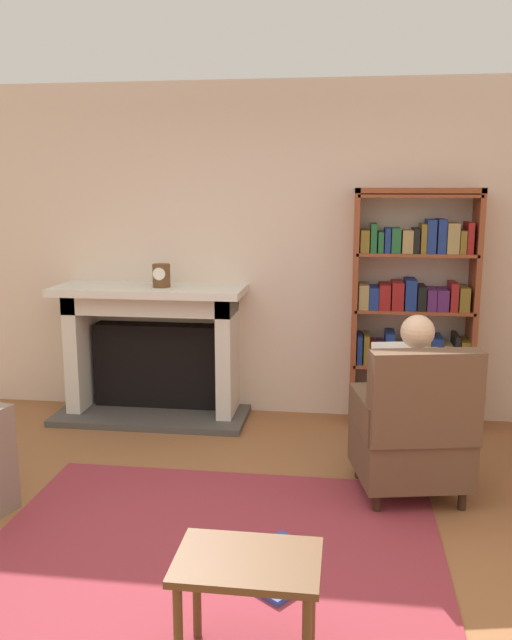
# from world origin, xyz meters

# --- Properties ---
(ground) EXTENTS (14.00, 14.00, 0.00)m
(ground) POSITION_xyz_m (0.00, 0.00, 0.00)
(ground) COLOR #935B35
(back_wall) EXTENTS (5.60, 0.10, 2.70)m
(back_wall) POSITION_xyz_m (0.00, 2.55, 1.35)
(back_wall) COLOR beige
(back_wall) RESTS_ON ground
(area_rug) EXTENTS (2.40, 1.80, 0.01)m
(area_rug) POSITION_xyz_m (0.00, 0.30, 0.01)
(area_rug) COLOR maroon
(area_rug) RESTS_ON ground
(fireplace) EXTENTS (1.57, 0.64, 1.09)m
(fireplace) POSITION_xyz_m (-0.90, 2.30, 0.58)
(fireplace) COLOR #4C4742
(fireplace) RESTS_ON ground
(mantel_clock) EXTENTS (0.14, 0.14, 0.18)m
(mantel_clock) POSITION_xyz_m (-0.79, 2.20, 1.19)
(mantel_clock) COLOR brown
(mantel_clock) RESTS_ON fireplace
(bookshelf) EXTENTS (0.94, 0.32, 1.87)m
(bookshelf) POSITION_xyz_m (1.18, 2.33, 0.91)
(bookshelf) COLOR brown
(bookshelf) RESTS_ON ground
(armchair_reading) EXTENTS (0.76, 0.74, 0.97)m
(armchair_reading) POSITION_xyz_m (1.09, 1.01, 0.42)
(armchair_reading) COLOR #331E14
(armchair_reading) RESTS_ON ground
(seated_reader) EXTENTS (0.43, 0.58, 1.14)m
(seated_reader) POSITION_xyz_m (1.06, 1.13, 0.62)
(seated_reader) COLOR white
(seated_reader) RESTS_ON ground
(side_table) EXTENTS (0.56, 0.39, 0.48)m
(side_table) POSITION_xyz_m (0.31, -0.60, 0.41)
(side_table) COLOR brown
(side_table) RESTS_ON ground
(scattered_books) EXTENTS (0.42, 0.64, 0.03)m
(scattered_books) POSITION_xyz_m (0.35, 0.09, 0.03)
(scattered_books) COLOR #334CA5
(scattered_books) RESTS_ON area_rug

